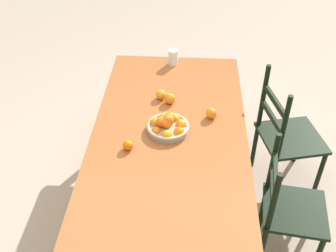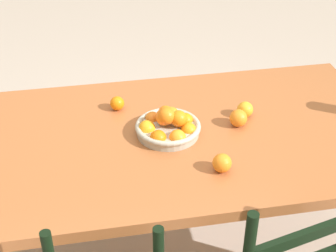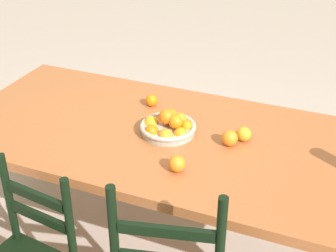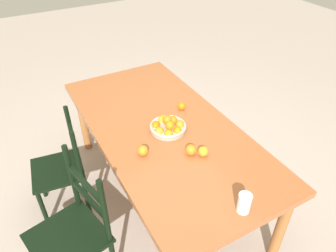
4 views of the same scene
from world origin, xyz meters
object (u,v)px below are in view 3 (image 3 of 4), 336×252
at_px(dining_table, 157,144).
at_px(fruit_bowl, 168,126).
at_px(orange_loose_3, 230,138).
at_px(orange_loose_1, 177,164).
at_px(orange_loose_0, 152,100).
at_px(orange_loose_2, 244,134).

xyz_separation_m(dining_table, fruit_bowl, (-0.06, -0.01, 0.11)).
distance_m(fruit_bowl, orange_loose_3, 0.31).
bearing_deg(orange_loose_3, dining_table, 2.56).
bearing_deg(dining_table, orange_loose_1, 127.88).
relative_size(fruit_bowl, orange_loose_0, 4.31).
relative_size(orange_loose_2, orange_loose_3, 0.93).
bearing_deg(fruit_bowl, orange_loose_1, 118.89).
distance_m(dining_table, orange_loose_1, 0.37).
relative_size(fruit_bowl, orange_loose_2, 3.89).
relative_size(orange_loose_0, orange_loose_3, 0.84).
bearing_deg(orange_loose_0, fruit_bowl, 129.86).
bearing_deg(dining_table, fruit_bowl, -168.96).
height_order(orange_loose_0, orange_loose_2, orange_loose_2).
height_order(fruit_bowl, orange_loose_3, fruit_bowl).
bearing_deg(orange_loose_0, dining_table, 119.57).
xyz_separation_m(dining_table, orange_loose_1, (-0.22, 0.28, 0.11)).
relative_size(orange_loose_0, orange_loose_2, 0.90).
height_order(fruit_bowl, orange_loose_1, fruit_bowl).
relative_size(orange_loose_1, orange_loose_3, 0.96).
xyz_separation_m(dining_table, orange_loose_0, (0.14, -0.25, 0.11)).
distance_m(dining_table, orange_loose_3, 0.39).
xyz_separation_m(orange_loose_1, orange_loose_3, (-0.16, -0.29, 0.00)).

